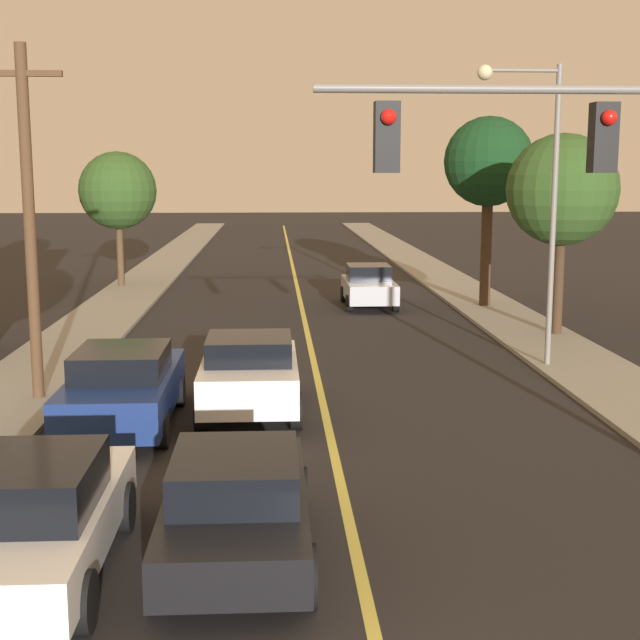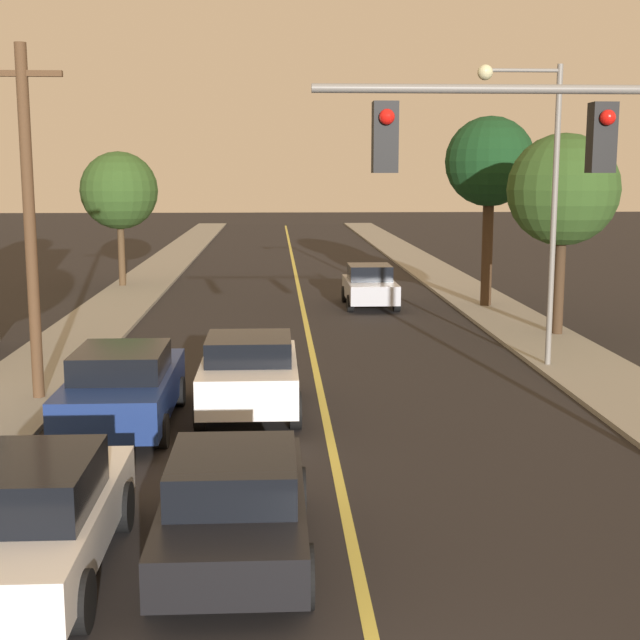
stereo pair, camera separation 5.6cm
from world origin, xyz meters
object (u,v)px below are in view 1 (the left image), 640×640
at_px(car_near_lane_front, 236,503).
at_px(car_near_lane_second, 250,373).
at_px(car_outer_lane_front, 35,517).
at_px(car_outer_lane_second, 124,386).
at_px(tree_left_far, 118,191).
at_px(utility_pole_left, 29,218).
at_px(streetlamp_right, 536,175).
at_px(tree_right_near, 562,190).
at_px(traffic_signal_mast, 629,198).
at_px(car_far_oncoming, 369,286).
at_px(tree_right_far, 489,163).

distance_m(car_near_lane_front, car_near_lane_second, 6.91).
relative_size(car_outer_lane_front, car_outer_lane_second, 0.94).
distance_m(car_outer_lane_front, tree_left_far, 27.46).
bearing_deg(tree_left_far, utility_pole_left, -85.86).
bearing_deg(tree_left_far, streetlamp_right, -51.85).
bearing_deg(tree_right_near, traffic_signal_mast, -104.75).
height_order(car_far_oncoming, tree_right_far, tree_right_far).
bearing_deg(car_outer_lane_second, car_far_oncoming, 67.18).
distance_m(car_near_lane_second, car_far_oncoming, 14.66).
distance_m(car_outer_lane_second, tree_left_far, 21.14).
xyz_separation_m(car_near_lane_front, streetlamp_right, (6.77, 10.62, 3.99)).
distance_m(car_outer_lane_second, utility_pole_left, 4.21).
bearing_deg(tree_right_far, car_outer_lane_front, -116.52).
bearing_deg(tree_right_far, streetlamp_right, -97.20).
relative_size(car_outer_lane_second, tree_right_far, 0.70).
distance_m(utility_pole_left, tree_right_far, 17.65).
bearing_deg(car_outer_lane_second, car_near_lane_second, 19.86).
distance_m(car_near_lane_second, traffic_signal_mast, 8.67).
relative_size(tree_left_far, tree_right_far, 0.84).
relative_size(car_near_lane_front, car_near_lane_second, 1.08).
distance_m(traffic_signal_mast, utility_pole_left, 11.93).
xyz_separation_m(car_near_lane_second, tree_right_near, (8.79, 7.83, 3.45)).
xyz_separation_m(car_near_lane_front, utility_pole_left, (-4.48, 7.97, 3.14)).
xyz_separation_m(car_outer_lane_front, streetlamp_right, (9.14, 11.00, 3.96)).
height_order(car_outer_lane_front, utility_pole_left, utility_pole_left).
height_order(car_near_lane_second, traffic_signal_mast, traffic_signal_mast).
relative_size(traffic_signal_mast, utility_pole_left, 0.88).
bearing_deg(streetlamp_right, car_outer_lane_second, -153.46).
xyz_separation_m(car_near_lane_front, tree_left_far, (-5.83, 26.66, 3.27)).
relative_size(car_near_lane_front, car_far_oncoming, 1.10).
height_order(traffic_signal_mast, streetlamp_right, streetlamp_right).
distance_m(car_outer_lane_second, traffic_signal_mast, 9.81).
bearing_deg(car_outer_lane_second, car_near_lane_front, -68.63).
relative_size(traffic_signal_mast, tree_right_near, 1.10).
relative_size(car_near_lane_front, car_outer_lane_second, 0.92).
bearing_deg(car_outer_lane_second, tree_right_near, 37.90).
xyz_separation_m(car_near_lane_second, tree_right_far, (8.00, 13.49, 4.27)).
height_order(car_near_lane_front, streetlamp_right, streetlamp_right).
bearing_deg(tree_right_near, utility_pole_left, -152.97).
relative_size(car_near_lane_front, tree_left_far, 0.77).
distance_m(car_outer_lane_second, tree_right_near, 14.57).
bearing_deg(utility_pole_left, car_outer_lane_second, -42.32).
bearing_deg(car_near_lane_second, car_far_oncoming, 74.44).
bearing_deg(tree_right_near, car_far_oncoming, 127.70).
height_order(car_near_lane_second, tree_right_far, tree_right_far).
xyz_separation_m(car_outer_lane_front, tree_left_far, (-3.46, 27.05, 3.25)).
xyz_separation_m(traffic_signal_mast, tree_left_far, (-11.00, 25.67, -0.46)).
height_order(car_near_lane_front, tree_right_far, tree_right_far).
relative_size(streetlamp_right, tree_right_near, 1.24).
xyz_separation_m(car_near_lane_second, car_far_oncoming, (3.93, 14.12, -0.08)).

